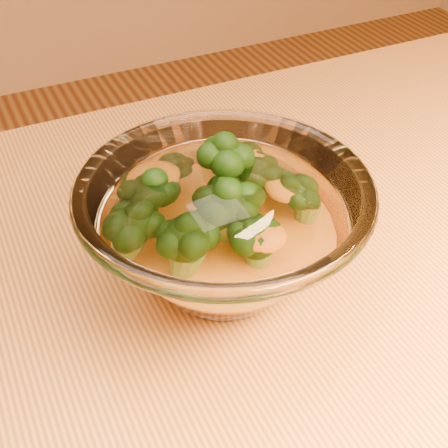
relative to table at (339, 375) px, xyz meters
name	(u,v)px	position (x,y,z in m)	size (l,w,h in m)	color
table	(339,375)	(0.00, 0.00, 0.00)	(1.20, 0.80, 0.75)	#BC8138
glass_bowl	(224,229)	(-0.08, 0.07, 0.15)	(0.23, 0.23, 0.10)	white
cheese_sauce	(224,249)	(-0.08, 0.07, 0.13)	(0.13, 0.13, 0.04)	orange
broccoli_heap	(211,204)	(-0.09, 0.09, 0.17)	(0.16, 0.13, 0.08)	black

